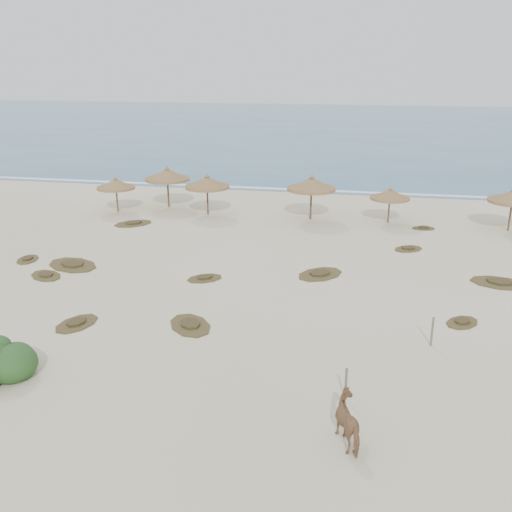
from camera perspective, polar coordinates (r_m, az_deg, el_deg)
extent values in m
plane|color=beige|center=(23.12, -1.86, -7.00)|extent=(160.00, 160.00, 0.00)
cube|color=#2C5A84|center=(95.90, 8.42, 12.66)|extent=(200.00, 100.00, 0.01)
cube|color=white|center=(47.57, 5.18, 6.57)|extent=(70.00, 0.60, 0.01)
cylinder|color=brown|center=(41.50, -13.73, 5.60)|extent=(0.11, 0.11, 1.87)
cylinder|color=brown|center=(41.33, -13.82, 6.65)|extent=(2.91, 2.91, 0.16)
cone|color=brown|center=(41.27, -13.85, 7.05)|extent=(2.81, 2.81, 0.67)
cone|color=brown|center=(41.20, -13.89, 7.59)|extent=(0.32, 0.32, 0.20)
cylinder|color=brown|center=(39.59, -4.87, 5.66)|extent=(0.12, 0.12, 2.15)
cylinder|color=brown|center=(39.40, -4.90, 6.92)|extent=(3.39, 3.39, 0.18)
cone|color=brown|center=(39.33, -4.92, 7.40)|extent=(3.28, 3.28, 0.77)
cone|color=brown|center=(39.24, -4.94, 8.06)|extent=(0.37, 0.37, 0.22)
cylinder|color=brown|center=(42.07, -8.78, 6.36)|extent=(0.13, 0.13, 2.25)
cylinder|color=brown|center=(41.88, -8.85, 7.61)|extent=(3.75, 3.75, 0.19)
cone|color=brown|center=(41.81, -8.87, 8.08)|extent=(3.62, 3.62, 0.80)
cone|color=brown|center=(41.73, -8.90, 8.73)|extent=(0.39, 0.39, 0.24)
cylinder|color=brown|center=(38.41, 5.52, 5.33)|extent=(0.13, 0.13, 2.28)
cylinder|color=brown|center=(38.20, 5.56, 6.71)|extent=(3.45, 3.45, 0.20)
cone|color=brown|center=(38.13, 5.58, 7.24)|extent=(3.33, 3.33, 0.82)
cone|color=brown|center=(38.03, 5.60, 7.96)|extent=(0.39, 0.39, 0.24)
cylinder|color=brown|center=(38.47, 13.15, 4.57)|extent=(0.10, 0.10, 1.80)
cylinder|color=brown|center=(38.30, 13.23, 5.65)|extent=(2.83, 2.83, 0.15)
cone|color=brown|center=(38.24, 13.26, 6.06)|extent=(2.74, 2.74, 0.64)
cone|color=brown|center=(38.16, 13.30, 6.63)|extent=(0.31, 0.31, 0.19)
cylinder|color=brown|center=(39.00, 24.08, 3.81)|extent=(0.12, 0.12, 2.08)
cylinder|color=brown|center=(38.81, 24.25, 5.04)|extent=(3.91, 3.91, 0.18)
imported|color=#946B43|center=(16.55, 9.51, -16.05)|extent=(1.40, 1.78, 1.37)
cylinder|color=#6A5D4F|center=(18.45, 8.98, -12.52)|extent=(0.10, 0.10, 1.09)
cylinder|color=#6A5D4F|center=(22.34, 17.21, -7.22)|extent=(0.10, 0.10, 1.16)
ellipsoid|color=#2F5524|center=(21.12, -23.23, -9.87)|extent=(1.69, 1.69, 1.27)
ellipsoid|color=#2F5524|center=(21.79, -22.97, -9.24)|extent=(1.27, 1.27, 0.95)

